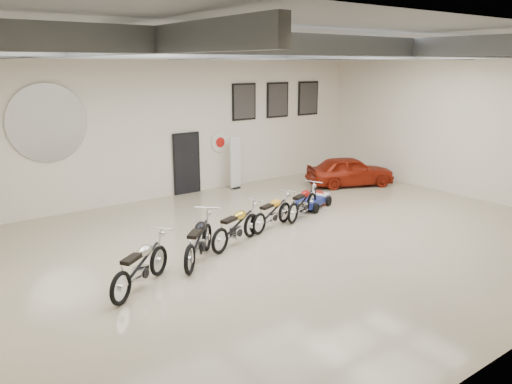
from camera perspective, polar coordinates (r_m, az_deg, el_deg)
floor at (r=12.92m, az=3.20°, el=-5.80°), size 16.00×12.00×0.01m
ceiling at (r=12.14m, az=3.55°, el=16.94°), size 16.00×12.00×0.01m
back_wall at (r=17.27m, az=-9.66°, el=7.71°), size 16.00×0.02×5.00m
right_wall at (r=18.44m, az=22.93°, el=7.20°), size 0.02×12.00×5.00m
ceiling_beams at (r=12.13m, az=3.53°, el=15.76°), size 15.80×11.80×0.32m
door at (r=17.68m, az=-7.95°, el=3.17°), size 0.92×0.08×2.10m
logo_plaque at (r=15.78m, az=-22.73°, el=7.28°), size 2.30×0.06×1.16m
poster_left at (r=18.73m, az=-1.38°, el=10.27°), size 1.05×0.08×1.35m
poster_mid at (r=19.70m, az=2.48°, el=10.47°), size 1.05×0.08×1.35m
poster_right at (r=20.74m, az=5.97°, el=10.61°), size 1.05×0.08×1.35m
oil_sign at (r=18.27m, az=-4.16°, el=5.71°), size 0.72×0.10×0.72m
banner_stand at (r=18.23m, az=-2.36°, el=3.33°), size 0.55×0.32×1.91m
motorcycle_silver at (r=10.45m, az=-13.08°, el=-8.05°), size 2.06×1.70×1.07m
motorcycle_black at (r=11.62m, az=-6.58°, el=-5.38°), size 1.96×1.93×1.09m
motorcycle_gold at (r=12.59m, az=-2.29°, el=-3.84°), size 2.09×1.30×1.04m
motorcycle_yellow at (r=13.88m, az=1.87°, el=-2.25°), size 1.93×1.13×0.96m
motorcycle_red at (r=14.88m, az=5.37°, el=-1.12°), size 1.96×1.27×0.98m
go_kart at (r=16.10m, az=6.70°, el=-0.57°), size 1.94×1.41×0.64m
vintage_car at (r=19.09m, az=10.70°, el=2.39°), size 2.50×3.52×1.11m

